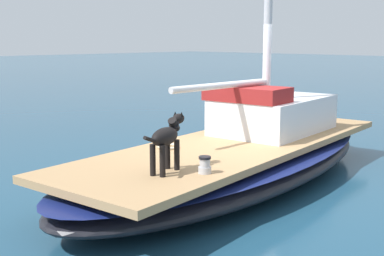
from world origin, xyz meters
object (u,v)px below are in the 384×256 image
object	(u,v)px
sailboat_main	(236,162)
dog_black	(167,138)
deck_winch	(205,165)
coiled_rope	(168,146)

from	to	relation	value
sailboat_main	dog_black	size ratio (longest dim) A/B	8.19
deck_winch	sailboat_main	bearing A→B (deg)	118.37
dog_black	deck_winch	bearing A→B (deg)	35.67
sailboat_main	dog_black	xyz separation A→B (m)	(0.55, -1.99, 0.75)
sailboat_main	dog_black	distance (m)	2.20
coiled_rope	dog_black	bearing A→B (deg)	-43.47
dog_black	coiled_rope	distance (m)	1.42
sailboat_main	dog_black	world-z (taller)	dog_black
coiled_rope	sailboat_main	bearing A→B (deg)	67.30
sailboat_main	coiled_rope	xyz separation A→B (m)	(-0.44, -1.05, 0.35)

